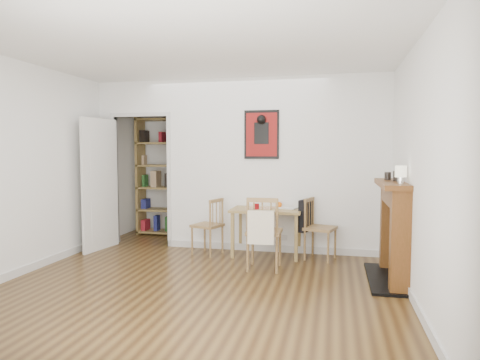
% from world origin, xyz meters
% --- Properties ---
extents(ground, '(5.20, 5.20, 0.00)m').
position_xyz_m(ground, '(0.00, 0.00, 0.00)').
color(ground, brown).
rests_on(ground, ground).
extents(room_shell, '(5.20, 5.20, 5.20)m').
position_xyz_m(room_shell, '(0.10, 1.34, 1.30)').
color(room_shell, white).
rests_on(room_shell, ground).
extents(dining_table, '(1.00, 0.64, 0.68)m').
position_xyz_m(dining_table, '(0.52, 1.10, 0.60)').
color(dining_table, '#A4894C').
rests_on(dining_table, ground).
extents(chair_left, '(0.52, 0.52, 0.82)m').
position_xyz_m(chair_left, '(-0.34, 1.00, 0.41)').
color(chair_left, '#9B7A48').
rests_on(chair_left, ground).
extents(chair_right, '(0.58, 0.53, 0.86)m').
position_xyz_m(chair_right, '(1.26, 1.05, 0.44)').
color(chair_right, '#9B7A48').
rests_on(chair_right, ground).
extents(chair_front, '(0.48, 0.54, 0.94)m').
position_xyz_m(chair_front, '(0.60, 0.38, 0.48)').
color(chair_front, '#9B7A48').
rests_on(chair_front, ground).
extents(bookshelf, '(0.89, 0.36, 2.11)m').
position_xyz_m(bookshelf, '(-1.57, 2.25, 1.04)').
color(bookshelf, '#A4894C').
rests_on(bookshelf, ground).
extents(fireplace, '(0.45, 1.25, 1.16)m').
position_xyz_m(fireplace, '(2.16, 0.25, 0.62)').
color(fireplace, brown).
rests_on(fireplace, ground).
extents(red_glass, '(0.06, 0.06, 0.08)m').
position_xyz_m(red_glass, '(0.39, 1.00, 0.72)').
color(red_glass, maroon).
rests_on(red_glass, dining_table).
extents(orange_fruit, '(0.09, 0.09, 0.09)m').
position_xyz_m(orange_fruit, '(0.68, 1.23, 0.73)').
color(orange_fruit, orange).
rests_on(orange_fruit, dining_table).
extents(placemat, '(0.42, 0.35, 0.00)m').
position_xyz_m(placemat, '(0.41, 1.16, 0.68)').
color(placemat, beige).
rests_on(placemat, dining_table).
extents(notebook, '(0.33, 0.28, 0.01)m').
position_xyz_m(notebook, '(0.80, 1.18, 0.69)').
color(notebook, silver).
rests_on(notebook, dining_table).
extents(mantel_lamp, '(0.12, 0.12, 0.19)m').
position_xyz_m(mantel_lamp, '(2.16, -0.07, 1.28)').
color(mantel_lamp, silver).
rests_on(mantel_lamp, fireplace).
extents(ceramic_jar_a, '(0.10, 0.10, 0.12)m').
position_xyz_m(ceramic_jar_a, '(2.18, 0.29, 1.22)').
color(ceramic_jar_a, black).
rests_on(ceramic_jar_a, fireplace).
extents(ceramic_jar_b, '(0.08, 0.08, 0.10)m').
position_xyz_m(ceramic_jar_b, '(2.09, 0.49, 1.21)').
color(ceramic_jar_b, black).
rests_on(ceramic_jar_b, fireplace).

